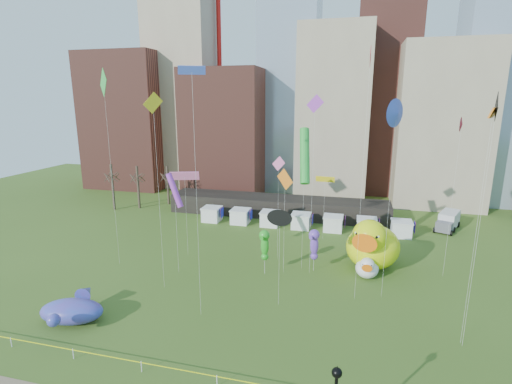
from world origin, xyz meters
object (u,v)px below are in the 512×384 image
(whale_inflatable, at_px, (73,310))
(box_truck, at_px, (448,221))
(small_duck, at_px, (367,268))
(seahorse_purple, at_px, (314,242))
(big_duck, at_px, (372,245))
(seahorse_green, at_px, (265,243))

(whale_inflatable, height_order, box_truck, box_truck)
(small_duck, relative_size, seahorse_purple, 0.70)
(small_duck, xyz_separation_m, whale_inflatable, (-26.41, -15.89, -0.10))
(big_duck, distance_m, box_truck, 21.89)
(whale_inflatable, bearing_deg, seahorse_green, 30.49)
(box_truck, bearing_deg, seahorse_green, -113.45)
(seahorse_green, height_order, whale_inflatable, seahorse_green)
(small_duck, distance_m, whale_inflatable, 30.82)
(seahorse_green, xyz_separation_m, seahorse_purple, (5.49, 2.18, -0.23))
(big_duck, relative_size, small_duck, 2.58)
(small_duck, xyz_separation_m, box_truck, (12.76, 20.88, 0.13))
(small_duck, bearing_deg, seahorse_green, -167.72)
(big_duck, height_order, whale_inflatable, big_duck)
(seahorse_purple, xyz_separation_m, box_truck, (18.86, 20.56, -2.26))
(whale_inflatable, distance_m, box_truck, 53.73)
(big_duck, bearing_deg, seahorse_purple, -144.01)
(small_duck, bearing_deg, box_truck, 61.71)
(seahorse_green, bearing_deg, box_truck, 50.04)
(seahorse_green, bearing_deg, whale_inflatable, -129.57)
(small_duck, height_order, seahorse_purple, seahorse_purple)
(big_duck, height_order, small_duck, big_duck)
(seahorse_green, height_order, seahorse_purple, seahorse_green)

